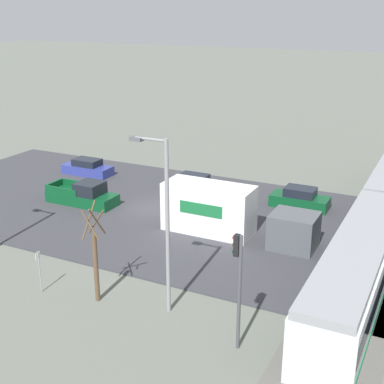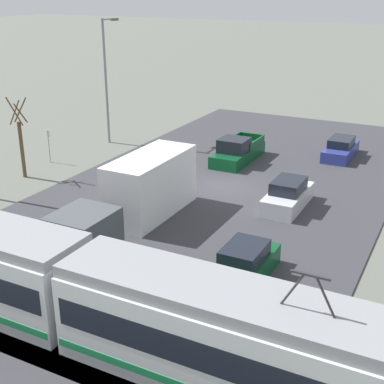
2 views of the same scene
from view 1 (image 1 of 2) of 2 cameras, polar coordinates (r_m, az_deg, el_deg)
ground_plane at (r=39.93m, az=-4.40°, el=-1.86°), size 320.00×320.00×0.00m
road_surface at (r=39.91m, az=-4.40°, el=-1.81°), size 19.18×40.23×0.08m
rail_bed at (r=35.10m, az=18.81°, el=-5.85°), size 66.86×4.40×0.22m
light_rail_tram at (r=35.77m, az=19.43°, el=-2.58°), size 31.90×2.79×4.46m
box_truck at (r=34.80m, az=3.89°, el=-2.29°), size 2.47×10.18×3.26m
pickup_truck at (r=41.37m, az=-11.51°, el=-0.33°), size 2.05×5.53×1.79m
sedan_car_0 at (r=40.64m, az=11.42°, el=-0.75°), size 1.82×4.29×1.53m
sedan_car_1 at (r=42.70m, az=0.18°, el=0.67°), size 1.81×4.35×1.60m
sedan_car_2 at (r=48.65m, az=-11.09°, el=2.53°), size 1.78×4.56×1.41m
traffic_light_pole at (r=22.89m, az=4.95°, el=-9.01°), size 0.28×0.47×5.41m
street_tree at (r=27.33m, az=-10.27°, el=-6.95°), size 1.24×1.02×5.25m
street_lamp_near_crossing at (r=25.02m, az=-3.03°, el=-2.60°), size 0.36×1.95×8.75m
no_parking_sign at (r=29.20m, az=-15.97°, el=-7.78°), size 0.32×0.08×2.31m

